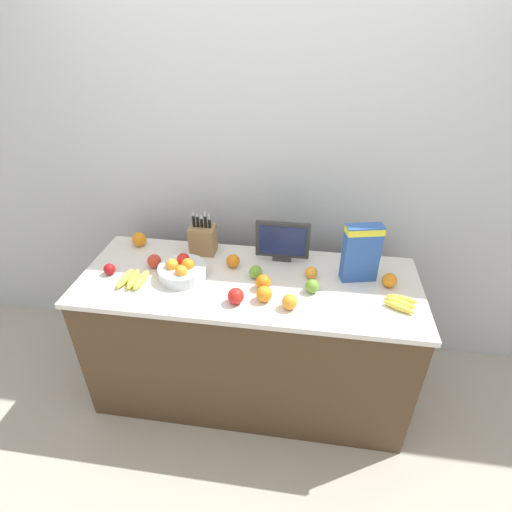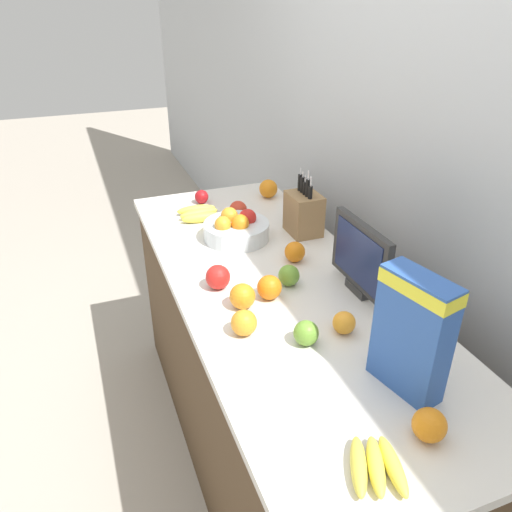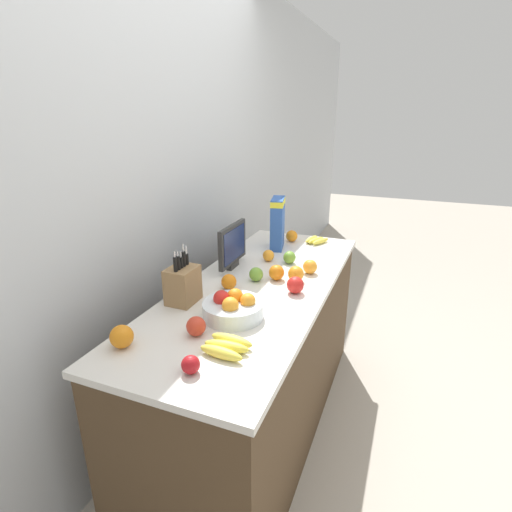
{
  "view_description": "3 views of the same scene",
  "coord_description": "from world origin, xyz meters",
  "views": [
    {
      "loc": [
        0.3,
        -1.75,
        2.15
      ],
      "look_at": [
        0.03,
        0.05,
        1.0
      ],
      "focal_mm": 28.0,
      "sensor_mm": 36.0,
      "label": 1
    },
    {
      "loc": [
        1.35,
        -0.6,
        1.78
      ],
      "look_at": [
        -0.07,
        -0.06,
        0.95
      ],
      "focal_mm": 35.0,
      "sensor_mm": 36.0,
      "label": 2
    },
    {
      "loc": [
        -1.74,
        -0.68,
        1.71
      ],
      "look_at": [
        0.07,
        0.04,
        1.0
      ],
      "focal_mm": 28.0,
      "sensor_mm": 36.0,
      "label": 3
    }
  ],
  "objects": [
    {
      "name": "orange_near_bowl",
      "position": [
        0.34,
        0.07,
        0.91
      ],
      "size": [
        0.07,
        0.07,
        0.07
      ],
      "primitive_type": "sphere",
      "color": "orange",
      "rests_on": "counter"
    },
    {
      "name": "orange_front_center",
      "position": [
        -0.11,
        0.11,
        0.91
      ],
      "size": [
        0.08,
        0.08,
        0.08
      ],
      "primitive_type": "sphere",
      "color": "orange",
      "rests_on": "counter"
    },
    {
      "name": "apple_rightmost",
      "position": [
        -0.77,
        -0.06,
        0.91
      ],
      "size": [
        0.06,
        0.06,
        0.06
      ],
      "primitive_type": "sphere",
      "color": "#A31419",
      "rests_on": "counter"
    },
    {
      "name": "cereal_box",
      "position": [
        0.59,
        0.1,
        1.05
      ],
      "size": [
        0.2,
        0.12,
        0.33
      ],
      "rotation": [
        0.0,
        0.0,
        0.23
      ],
      "color": "#2D56A8",
      "rests_on": "counter"
    },
    {
      "name": "orange_by_cereal",
      "position": [
        0.75,
        0.05,
        0.91
      ],
      "size": [
        0.08,
        0.08,
        0.08
      ],
      "primitive_type": "sphere",
      "color": "orange",
      "rests_on": "counter"
    },
    {
      "name": "knife_block",
      "position": [
        -0.31,
        0.25,
        0.96
      ],
      "size": [
        0.15,
        0.12,
        0.27
      ],
      "color": "#937047",
      "rests_on": "counter"
    },
    {
      "name": "banana_bunch_right",
      "position": [
        -0.61,
        -0.12,
        0.9
      ],
      "size": [
        0.14,
        0.18,
        0.04
      ],
      "rotation": [
        0.0,
        0.0,
        4.71
      ],
      "color": "yellow",
      "rests_on": "counter"
    },
    {
      "name": "apple_near_bananas",
      "position": [
        -0.03,
        -0.21,
        0.92
      ],
      "size": [
        0.08,
        0.08,
        0.08
      ],
      "primitive_type": "sphere",
      "color": "red",
      "rests_on": "counter"
    },
    {
      "name": "ground_plane",
      "position": [
        0.0,
        0.0,
        0.0
      ],
      "size": [
        14.0,
        14.0,
        0.0
      ],
      "primitive_type": "plane",
      "color": "#B2A899"
    },
    {
      "name": "apple_rear",
      "position": [
        -0.55,
        0.05,
        0.91
      ],
      "size": [
        0.08,
        0.08,
        0.08
      ],
      "primitive_type": "sphere",
      "color": "red",
      "rests_on": "counter"
    },
    {
      "name": "apple_leftmost",
      "position": [
        0.35,
        -0.06,
        0.91
      ],
      "size": [
        0.07,
        0.07,
        0.07
      ],
      "primitive_type": "sphere",
      "color": "#6B9E33",
      "rests_on": "counter"
    },
    {
      "name": "apple_middle",
      "position": [
        0.04,
        0.03,
        0.91
      ],
      "size": [
        0.07,
        0.07,
        0.07
      ],
      "primitive_type": "sphere",
      "color": "#6B9E33",
      "rests_on": "counter"
    },
    {
      "name": "banana_bunch_left",
      "position": [
        0.78,
        -0.11,
        0.89
      ],
      "size": [
        0.18,
        0.15,
        0.03
      ],
      "rotation": [
        0.0,
        0.0,
        2.78
      ],
      "color": "yellow",
      "rests_on": "counter"
    },
    {
      "name": "orange_mid_left",
      "position": [
        -0.73,
        0.26,
        0.92
      ],
      "size": [
        0.09,
        0.09,
        0.09
      ],
      "primitive_type": "sphere",
      "color": "orange",
      "rests_on": "counter"
    },
    {
      "name": "orange_front_left",
      "position": [
        0.11,
        -0.17,
        0.92
      ],
      "size": [
        0.08,
        0.08,
        0.08
      ],
      "primitive_type": "sphere",
      "color": "orange",
      "rests_on": "counter"
    },
    {
      "name": "counter",
      "position": [
        0.0,
        0.0,
        0.44
      ],
      "size": [
        1.86,
        0.71,
        0.87
      ],
      "color": "#4C3823",
      "rests_on": "ground_plane"
    },
    {
      "name": "orange_back_center",
      "position": [
        0.24,
        -0.21,
        0.91
      ],
      "size": [
        0.08,
        0.08,
        0.08
      ],
      "primitive_type": "sphere",
      "color": "orange",
      "rests_on": "counter"
    },
    {
      "name": "small_monitor",
      "position": [
        0.16,
        0.22,
        1.01
      ],
      "size": [
        0.31,
        0.03,
        0.25
      ],
      "color": "#2D2D2D",
      "rests_on": "counter"
    },
    {
      "name": "orange_front_right",
      "position": [
        0.09,
        -0.07,
        0.92
      ],
      "size": [
        0.08,
        0.08,
        0.08
      ],
      "primitive_type": "sphere",
      "color": "orange",
      "rests_on": "counter"
    },
    {
      "name": "fruit_bowl",
      "position": [
        -0.36,
        -0.03,
        0.92
      ],
      "size": [
        0.26,
        0.26,
        0.12
      ],
      "color": "silver",
      "rests_on": "counter"
    },
    {
      "name": "wall_back",
      "position": [
        0.0,
        0.57,
        1.3
      ],
      "size": [
        9.0,
        0.06,
        2.6
      ],
      "color": "silver",
      "rests_on": "ground_plane"
    }
  ]
}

